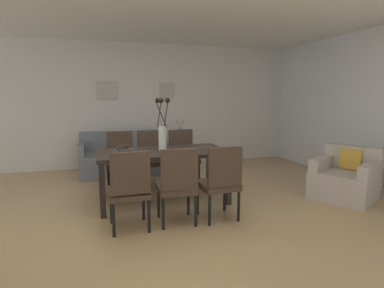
# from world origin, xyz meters

# --- Properties ---
(ground_plane) EXTENTS (9.00, 9.00, 0.00)m
(ground_plane) POSITION_xyz_m (0.00, 0.00, 0.00)
(ground_plane) COLOR tan
(back_wall_panel) EXTENTS (9.00, 0.10, 2.60)m
(back_wall_panel) POSITION_xyz_m (0.00, 3.25, 1.30)
(back_wall_panel) COLOR silver
(back_wall_panel) RESTS_ON ground
(side_window_wall) EXTENTS (0.10, 6.30, 2.60)m
(side_window_wall) POSITION_xyz_m (3.65, 0.40, 1.30)
(side_window_wall) COLOR white
(side_window_wall) RESTS_ON ground
(ceiling_panel) EXTENTS (9.00, 7.20, 0.08)m
(ceiling_panel) POSITION_xyz_m (0.00, 0.40, 2.64)
(ceiling_panel) COLOR white
(dining_table) EXTENTS (1.80, 0.91, 0.74)m
(dining_table) POSITION_xyz_m (0.14, 0.67, 0.66)
(dining_table) COLOR black
(dining_table) RESTS_ON ground
(dining_chair_near_left) EXTENTS (0.45, 0.45, 0.92)m
(dining_chair_near_left) POSITION_xyz_m (-0.42, -0.22, 0.51)
(dining_chair_near_left) COLOR #3D2D23
(dining_chair_near_left) RESTS_ON ground
(dining_chair_near_right) EXTENTS (0.47, 0.47, 0.92)m
(dining_chair_near_right) POSITION_xyz_m (-0.39, 1.54, 0.51)
(dining_chair_near_right) COLOR #3D2D23
(dining_chair_near_right) RESTS_ON ground
(dining_chair_far_left) EXTENTS (0.46, 0.46, 0.92)m
(dining_chair_far_left) POSITION_xyz_m (0.13, -0.20, 0.51)
(dining_chair_far_left) COLOR #3D2D23
(dining_chair_far_left) RESTS_ON ground
(dining_chair_far_right) EXTENTS (0.46, 0.46, 0.92)m
(dining_chair_far_right) POSITION_xyz_m (0.13, 1.52, 0.51)
(dining_chair_far_right) COLOR #3D2D23
(dining_chair_far_right) RESTS_ON ground
(dining_chair_mid_left) EXTENTS (0.47, 0.47, 0.92)m
(dining_chair_mid_left) POSITION_xyz_m (0.66, -0.22, 0.51)
(dining_chair_mid_left) COLOR #3D2D23
(dining_chair_mid_left) RESTS_ON ground
(dining_chair_mid_right) EXTENTS (0.47, 0.47, 0.92)m
(dining_chair_mid_right) POSITION_xyz_m (0.67, 1.52, 0.51)
(dining_chair_mid_right) COLOR #3D2D23
(dining_chair_mid_right) RESTS_ON ground
(centerpiece_vase) EXTENTS (0.21, 0.23, 0.73)m
(centerpiece_vase) POSITION_xyz_m (0.14, 0.67, 1.02)
(centerpiece_vase) COLOR silver
(centerpiece_vase) RESTS_ON dining_table
(placemat_near_left) EXTENTS (0.32, 0.32, 0.01)m
(placemat_near_left) POSITION_xyz_m (-0.40, 0.46, 0.74)
(placemat_near_left) COLOR #4C4742
(placemat_near_left) RESTS_ON dining_table
(bowl_near_left) EXTENTS (0.17, 0.17, 0.07)m
(bowl_near_left) POSITION_xyz_m (-0.40, 0.46, 0.78)
(bowl_near_left) COLOR #2D2826
(bowl_near_left) RESTS_ON dining_table
(placemat_near_right) EXTENTS (0.32, 0.32, 0.01)m
(placemat_near_right) POSITION_xyz_m (-0.40, 0.87, 0.74)
(placemat_near_right) COLOR #4C4742
(placemat_near_right) RESTS_ON dining_table
(bowl_near_right) EXTENTS (0.17, 0.17, 0.07)m
(bowl_near_right) POSITION_xyz_m (-0.40, 0.87, 0.78)
(bowl_near_right) COLOR #2D2826
(bowl_near_right) RESTS_ON dining_table
(sofa) EXTENTS (1.71, 0.84, 0.80)m
(sofa) POSITION_xyz_m (-0.21, 2.55, 0.28)
(sofa) COLOR slate
(sofa) RESTS_ON ground
(side_table) EXTENTS (0.36, 0.36, 0.52)m
(side_table) POSITION_xyz_m (0.89, 2.55, 0.26)
(side_table) COLOR #3D2D23
(side_table) RESTS_ON ground
(table_lamp) EXTENTS (0.22, 0.22, 0.51)m
(table_lamp) POSITION_xyz_m (0.89, 2.55, 0.89)
(table_lamp) COLOR #4C4C51
(table_lamp) RESTS_ON side_table
(armchair) EXTENTS (1.09, 1.09, 0.75)m
(armchair) POSITION_xyz_m (2.74, 0.03, 0.29)
(armchair) COLOR #ADA399
(armchair) RESTS_ON ground
(framed_picture_left) EXTENTS (0.42, 0.03, 0.37)m
(framed_picture_left) POSITION_xyz_m (-0.49, 3.18, 1.62)
(framed_picture_left) COLOR #B2ADA3
(framed_picture_center) EXTENTS (0.33, 0.03, 0.33)m
(framed_picture_center) POSITION_xyz_m (0.77, 3.18, 1.62)
(framed_picture_center) COLOR #B2ADA3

